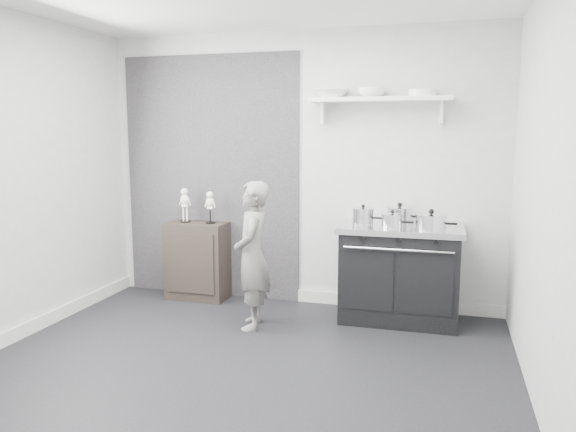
# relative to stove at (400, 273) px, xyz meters

# --- Properties ---
(ground) EXTENTS (4.00, 4.00, 0.00)m
(ground) POSITION_rel_stove_xyz_m (-1.04, -1.48, -0.45)
(ground) COLOR black
(ground) RESTS_ON ground
(room_shell) EXTENTS (4.02, 3.62, 2.71)m
(room_shell) POSITION_rel_stove_xyz_m (-1.13, -1.33, 1.19)
(room_shell) COLOR #B3B3B1
(room_shell) RESTS_ON ground
(wall_shelf) EXTENTS (1.30, 0.26, 0.24)m
(wall_shelf) POSITION_rel_stove_xyz_m (-0.24, 0.20, 1.56)
(wall_shelf) COLOR white
(wall_shelf) RESTS_ON room_shell
(stove) EXTENTS (1.10, 0.69, 0.88)m
(stove) POSITION_rel_stove_xyz_m (0.00, 0.00, 0.00)
(stove) COLOR black
(stove) RESTS_ON ground
(side_cabinet) EXTENTS (0.61, 0.36, 0.80)m
(side_cabinet) POSITION_rel_stove_xyz_m (-2.08, 0.13, -0.05)
(side_cabinet) COLOR black
(side_cabinet) RESTS_ON ground
(child) EXTENTS (0.42, 0.54, 1.30)m
(child) POSITION_rel_stove_xyz_m (-1.24, -0.55, 0.21)
(child) COLOR slate
(child) RESTS_ON ground
(pot_front_left) EXTENTS (0.28, 0.20, 0.19)m
(pot_front_left) POSITION_rel_stove_xyz_m (-0.34, -0.07, 0.52)
(pot_front_left) COLOR silver
(pot_front_left) RESTS_ON stove
(pot_back_left) EXTENTS (0.34, 0.25, 0.19)m
(pot_back_left) POSITION_rel_stove_xyz_m (-0.03, 0.13, 0.51)
(pot_back_left) COLOR silver
(pot_back_left) RESTS_ON stove
(pot_front_right) EXTENTS (0.35, 0.27, 0.18)m
(pot_front_right) POSITION_rel_stove_xyz_m (0.26, -0.16, 0.51)
(pot_front_right) COLOR silver
(pot_front_right) RESTS_ON stove
(pot_front_center) EXTENTS (0.29, 0.20, 0.16)m
(pot_front_center) POSITION_rel_stove_xyz_m (-0.07, -0.15, 0.50)
(pot_front_center) COLOR silver
(pot_front_center) RESTS_ON stove
(skeleton_full) EXTENTS (0.11, 0.07, 0.41)m
(skeleton_full) POSITION_rel_stove_xyz_m (-2.21, 0.13, 0.56)
(skeleton_full) COLOR silver
(skeleton_full) RESTS_ON side_cabinet
(skeleton_torso) EXTENTS (0.11, 0.07, 0.38)m
(skeleton_torso) POSITION_rel_stove_xyz_m (-1.93, 0.13, 0.54)
(skeleton_torso) COLOR silver
(skeleton_torso) RESTS_ON side_cabinet
(bowl_large) EXTENTS (0.32, 0.32, 0.08)m
(bowl_large) POSITION_rel_stove_xyz_m (-0.70, 0.19, 1.63)
(bowl_large) COLOR white
(bowl_large) RESTS_ON wall_shelf
(bowl_small) EXTENTS (0.26, 0.26, 0.08)m
(bowl_small) POSITION_rel_stove_xyz_m (-0.32, 0.19, 1.64)
(bowl_small) COLOR white
(bowl_small) RESTS_ON wall_shelf
(plate_stack) EXTENTS (0.25, 0.25, 0.06)m
(plate_stack) POSITION_rel_stove_xyz_m (0.14, 0.19, 1.62)
(plate_stack) COLOR white
(plate_stack) RESTS_ON wall_shelf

